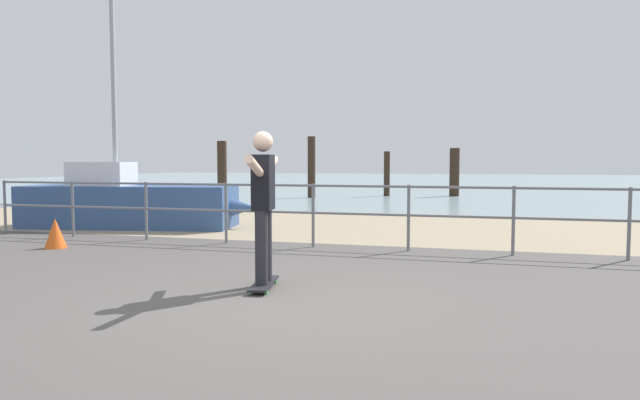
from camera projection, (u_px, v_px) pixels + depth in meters
name	position (u px, v px, depth m)	size (l,w,h in m)	color
ground_plane	(246.00, 333.00, 4.72)	(24.00, 10.00, 0.04)	#514C49
beach_strip	(393.00, 227.00, 12.40)	(24.00, 6.00, 0.04)	tan
sea_surface	(455.00, 182.00, 39.27)	(72.00, 50.00, 0.04)	#849EA3
railing_fence	(313.00, 206.00, 9.31)	(12.41, 0.05, 1.05)	slate
sailboat	(137.00, 203.00, 12.19)	(5.06, 2.18, 5.80)	#335184
skateboard	(264.00, 284.00, 6.31)	(0.34, 0.82, 0.08)	black
skateboarder	(263.00, 198.00, 6.24)	(0.35, 1.44, 1.65)	#26262B
groyne_post_0	(222.00, 171.00, 20.53)	(0.34, 0.34, 2.14)	#332319
groyne_post_1	(311.00, 167.00, 22.09)	(0.30, 0.30, 2.37)	#332319
groyne_post_2	(387.00, 174.00, 23.14)	(0.24, 0.24, 1.82)	#332319
groyne_post_3	(454.00, 172.00, 23.03)	(0.39, 0.39, 1.95)	#332319
traffic_cone	(55.00, 234.00, 9.22)	(0.36, 0.36, 0.50)	#E55919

